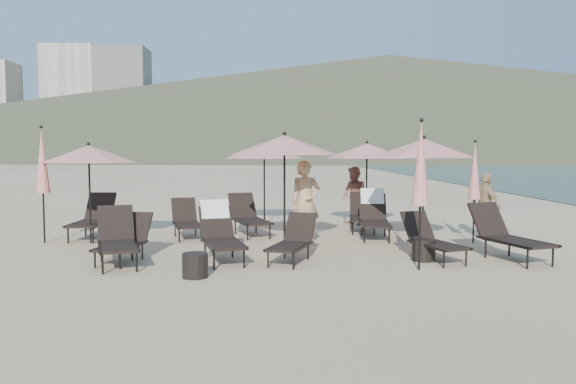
{
  "coord_description": "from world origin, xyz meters",
  "views": [
    {
      "loc": [
        -1.47,
        -9.98,
        2.07
      ],
      "look_at": [
        -1.19,
        3.5,
        1.1
      ],
      "focal_mm": 35.0,
      "sensor_mm": 36.0,
      "label": 1
    }
  ],
  "objects_px": {
    "lounger_2": "(220,232)",
    "side_table_1": "(423,250)",
    "umbrella_open_2": "(424,148)",
    "lounger_9": "(374,215)",
    "umbrella_closed_1": "(475,172)",
    "lounger_1": "(125,240)",
    "lounger_5": "(508,234)",
    "lounger_3": "(293,240)",
    "beachgoer_c": "(486,206)",
    "lounger_6": "(93,218)",
    "umbrella_open_3": "(264,151)",
    "umbrella_closed_0": "(421,165)",
    "umbrella_open_0": "(89,154)",
    "beachgoer_b": "(354,196)",
    "lounger_4": "(432,239)",
    "lounger_7": "(186,220)",
    "lounger_0": "(117,238)",
    "lounger_8": "(249,216)",
    "beachgoer_a": "(306,203)",
    "side_table_0": "(195,265)",
    "lounger_10": "(362,214)",
    "umbrella_open_1": "(284,145)",
    "umbrella_open_4": "(367,151)",
    "umbrella_closed_2": "(42,161)"
  },
  "relations": [
    {
      "from": "lounger_2",
      "to": "side_table_1",
      "type": "xyz_separation_m",
      "value": [
        3.88,
        -0.19,
        -0.32
      ]
    },
    {
      "from": "umbrella_open_2",
      "to": "lounger_2",
      "type": "bearing_deg",
      "value": -162.49
    },
    {
      "from": "lounger_9",
      "to": "umbrella_closed_1",
      "type": "xyz_separation_m",
      "value": [
        2.1,
        -0.95,
        1.08
      ]
    },
    {
      "from": "lounger_1",
      "to": "lounger_5",
      "type": "height_order",
      "value": "lounger_5"
    },
    {
      "from": "lounger_3",
      "to": "beachgoer_c",
      "type": "height_order",
      "value": "beachgoer_c"
    },
    {
      "from": "lounger_3",
      "to": "lounger_6",
      "type": "xyz_separation_m",
      "value": [
        -4.72,
        3.04,
        0.08
      ]
    },
    {
      "from": "umbrella_open_3",
      "to": "umbrella_closed_0",
      "type": "height_order",
      "value": "umbrella_closed_0"
    },
    {
      "from": "umbrella_open_0",
      "to": "beachgoer_c",
      "type": "bearing_deg",
      "value": 2.57
    },
    {
      "from": "lounger_9",
      "to": "beachgoer_b",
      "type": "relative_size",
      "value": 1.15
    },
    {
      "from": "lounger_4",
      "to": "lounger_7",
      "type": "bearing_deg",
      "value": 130.9
    },
    {
      "from": "lounger_3",
      "to": "lounger_9",
      "type": "height_order",
      "value": "lounger_9"
    },
    {
      "from": "lounger_7",
      "to": "beachgoer_b",
      "type": "height_order",
      "value": "beachgoer_b"
    },
    {
      "from": "lounger_6",
      "to": "side_table_1",
      "type": "bearing_deg",
      "value": -22.03
    },
    {
      "from": "lounger_0",
      "to": "lounger_8",
      "type": "distance_m",
      "value": 4.23
    },
    {
      "from": "lounger_7",
      "to": "beachgoer_a",
      "type": "xyz_separation_m",
      "value": [
        2.83,
        -1.04,
        0.51
      ]
    },
    {
      "from": "lounger_5",
      "to": "beachgoer_c",
      "type": "relative_size",
      "value": 1.23
    },
    {
      "from": "side_table_0",
      "to": "beachgoer_b",
      "type": "distance_m",
      "value": 7.55
    },
    {
      "from": "lounger_3",
      "to": "lounger_4",
      "type": "relative_size",
      "value": 0.98
    },
    {
      "from": "lounger_10",
      "to": "umbrella_closed_1",
      "type": "distance_m",
      "value": 3.24
    },
    {
      "from": "lounger_4",
      "to": "umbrella_closed_0",
      "type": "relative_size",
      "value": 0.62
    },
    {
      "from": "lounger_0",
      "to": "umbrella_open_3",
      "type": "bearing_deg",
      "value": 46.57
    },
    {
      "from": "umbrella_open_3",
      "to": "umbrella_closed_1",
      "type": "height_order",
      "value": "umbrella_open_3"
    },
    {
      "from": "lounger_2",
      "to": "side_table_0",
      "type": "bearing_deg",
      "value": -115.32
    },
    {
      "from": "umbrella_open_1",
      "to": "side_table_1",
      "type": "xyz_separation_m",
      "value": [
        2.62,
        -1.58,
        -2.01
      ]
    },
    {
      "from": "lounger_5",
      "to": "lounger_9",
      "type": "relative_size",
      "value": 1.02
    },
    {
      "from": "umbrella_open_0",
      "to": "beachgoer_a",
      "type": "height_order",
      "value": "umbrella_open_0"
    },
    {
      "from": "lounger_2",
      "to": "beachgoer_a",
      "type": "distance_m",
      "value": 2.52
    },
    {
      "from": "beachgoer_a",
      "to": "beachgoer_b",
      "type": "xyz_separation_m",
      "value": [
        1.56,
        3.32,
        -0.11
      ]
    },
    {
      "from": "umbrella_open_2",
      "to": "umbrella_closed_1",
      "type": "bearing_deg",
      "value": 20.41
    },
    {
      "from": "lounger_1",
      "to": "lounger_4",
      "type": "xyz_separation_m",
      "value": [
        5.83,
        -0.03,
        0.0
      ]
    },
    {
      "from": "lounger_4",
      "to": "lounger_7",
      "type": "xyz_separation_m",
      "value": [
        -5.14,
        2.95,
        0.02
      ]
    },
    {
      "from": "beachgoer_a",
      "to": "lounger_5",
      "type": "bearing_deg",
      "value": -39.07
    },
    {
      "from": "umbrella_open_4",
      "to": "umbrella_open_2",
      "type": "bearing_deg",
      "value": -76.97
    },
    {
      "from": "lounger_7",
      "to": "umbrella_open_0",
      "type": "bearing_deg",
      "value": -173.57
    },
    {
      "from": "lounger_10",
      "to": "beachgoer_a",
      "type": "height_order",
      "value": "beachgoer_a"
    },
    {
      "from": "lounger_9",
      "to": "side_table_0",
      "type": "relative_size",
      "value": 4.42
    },
    {
      "from": "lounger_8",
      "to": "umbrella_open_3",
      "type": "height_order",
      "value": "umbrella_open_3"
    },
    {
      "from": "lounger_10",
      "to": "beachgoer_b",
      "type": "height_order",
      "value": "beachgoer_b"
    },
    {
      "from": "lounger_0",
      "to": "lounger_6",
      "type": "distance_m",
      "value": 3.54
    },
    {
      "from": "umbrella_open_1",
      "to": "lounger_3",
      "type": "bearing_deg",
      "value": -85.31
    },
    {
      "from": "lounger_0",
      "to": "beachgoer_c",
      "type": "bearing_deg",
      "value": 1.37
    },
    {
      "from": "lounger_0",
      "to": "umbrella_closed_2",
      "type": "relative_size",
      "value": 0.71
    },
    {
      "from": "umbrella_open_4",
      "to": "lounger_1",
      "type": "bearing_deg",
      "value": -139.28
    },
    {
      "from": "lounger_1",
      "to": "lounger_7",
      "type": "height_order",
      "value": "lounger_7"
    },
    {
      "from": "lounger_5",
      "to": "side_table_1",
      "type": "distance_m",
      "value": 1.68
    },
    {
      "from": "lounger_5",
      "to": "side_table_1",
      "type": "bearing_deg",
      "value": 165.65
    },
    {
      "from": "umbrella_closed_0",
      "to": "beachgoer_b",
      "type": "xyz_separation_m",
      "value": [
        -0.29,
        6.11,
        -1.02
      ]
    },
    {
      "from": "lounger_2",
      "to": "lounger_6",
      "type": "bearing_deg",
      "value": 124.05
    },
    {
      "from": "umbrella_open_1",
      "to": "umbrella_open_4",
      "type": "bearing_deg",
      "value": 53.5
    },
    {
      "from": "umbrella_open_2",
      "to": "lounger_0",
      "type": "bearing_deg",
      "value": -164.19
    }
  ]
}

